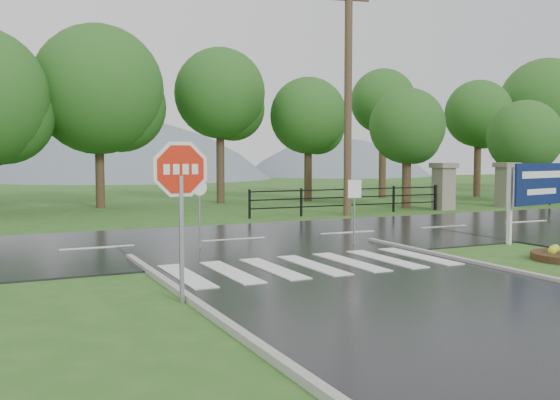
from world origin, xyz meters
TOP-DOWN VIEW (x-y plane):
  - ground at (0.00, 0.00)m, footprint 120.00×120.00m
  - main_road at (0.00, 10.00)m, footprint 90.00×8.00m
  - crosswalk at (0.00, 5.00)m, footprint 6.50×2.80m
  - pillar_west at (13.00, 16.00)m, footprint 1.00×1.00m
  - pillar_east at (17.00, 16.00)m, footprint 1.00×1.00m
  - fence_west at (7.75, 16.00)m, footprint 9.58×0.08m
  - hills at (3.49, 65.00)m, footprint 102.00×48.00m
  - treeline at (1.00, 24.00)m, footprint 83.20×5.20m
  - stop_sign at (-3.69, 2.91)m, footprint 1.33×0.07m
  - estate_billboard at (8.17, 5.90)m, footprint 2.63×0.62m
  - reg_sign_small at (2.74, 7.59)m, footprint 0.42×0.06m
  - reg_sign_round at (-1.46, 8.78)m, footprint 0.44×0.13m
  - utility_pole_east at (7.35, 15.50)m, footprint 1.74×0.55m
  - entrance_tree_left at (11.95, 17.50)m, footprint 3.69×3.69m
  - entrance_tree_right at (19.75, 17.50)m, footprint 3.97×3.97m

SIDE VIEW (x-z plane):
  - hills at x=3.49m, z-range -39.54..8.46m
  - ground at x=0.00m, z-range 0.00..0.00m
  - main_road at x=0.00m, z-range -0.02..0.02m
  - treeline at x=1.00m, z-range -5.00..5.00m
  - crosswalk at x=0.00m, z-range 0.05..0.07m
  - fence_west at x=7.75m, z-range 0.12..1.32m
  - pillar_west at x=13.00m, z-range 0.06..2.30m
  - pillar_east at x=17.00m, z-range 0.06..2.30m
  - reg_sign_round at x=-1.46m, z-range 0.28..2.21m
  - reg_sign_small at x=2.74m, z-range 0.42..2.30m
  - estate_billboard at x=8.17m, z-range 0.44..2.78m
  - stop_sign at x=-3.69m, z-range 0.56..3.55m
  - entrance_tree_right at x=19.75m, z-range 0.79..6.38m
  - entrance_tree_left at x=11.95m, z-range 1.06..6.94m
  - utility_pole_east at x=7.35m, z-range 0.08..10.01m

